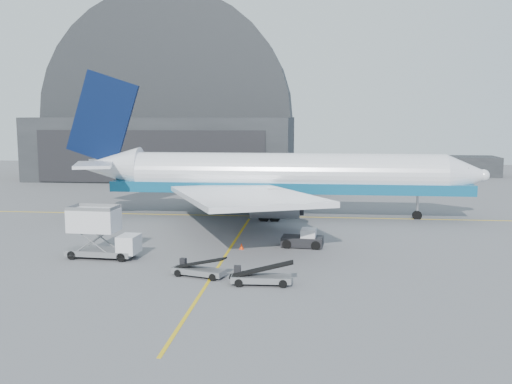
# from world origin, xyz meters

# --- Properties ---
(ground) EXTENTS (200.00, 200.00, 0.00)m
(ground) POSITION_xyz_m (0.00, 0.00, 0.00)
(ground) COLOR #565659
(ground) RESTS_ON ground
(taxi_lines) EXTENTS (80.00, 42.12, 0.02)m
(taxi_lines) POSITION_xyz_m (0.00, 12.67, 0.01)
(taxi_lines) COLOR gold
(taxi_lines) RESTS_ON ground
(hangar) EXTENTS (50.00, 28.30, 28.00)m
(hangar) POSITION_xyz_m (-22.00, 64.95, 9.54)
(hangar) COLOR black
(hangar) RESTS_ON ground
(distant_bldg_a) EXTENTS (14.00, 8.00, 4.00)m
(distant_bldg_a) POSITION_xyz_m (38.00, 72.00, 0.00)
(distant_bldg_a) COLOR black
(distant_bldg_a) RESTS_ON ground
(airliner) EXTENTS (51.75, 50.18, 18.16)m
(airliner) POSITION_xyz_m (2.49, 20.00, 5.08)
(airliner) COLOR white
(airliner) RESTS_ON ground
(catering_truck) EXTENTS (6.42, 2.75, 4.33)m
(catering_truck) POSITION_xyz_m (-10.74, -2.11, 2.19)
(catering_truck) COLOR slate
(catering_truck) RESTS_ON ground
(pushback_tug) EXTENTS (4.06, 2.59, 1.80)m
(pushback_tug) POSITION_xyz_m (6.85, 4.03, 0.67)
(pushback_tug) COLOR black
(pushback_tug) RESTS_ON ground
(belt_loader_a) EXTENTS (4.49, 2.51, 1.68)m
(belt_loader_a) POSITION_xyz_m (-1.02, -6.95, 0.52)
(belt_loader_a) COLOR slate
(belt_loader_a) RESTS_ON ground
(belt_loader_b) EXTENTS (4.76, 1.82, 1.80)m
(belt_loader_b) POSITION_xyz_m (3.96, -8.58, 0.56)
(belt_loader_b) COLOR slate
(belt_loader_b) RESTS_ON ground
(traffic_cone) EXTENTS (0.40, 0.40, 0.58)m
(traffic_cone) POSITION_xyz_m (1.11, 2.39, 0.28)
(traffic_cone) COLOR #ED3607
(traffic_cone) RESTS_ON ground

